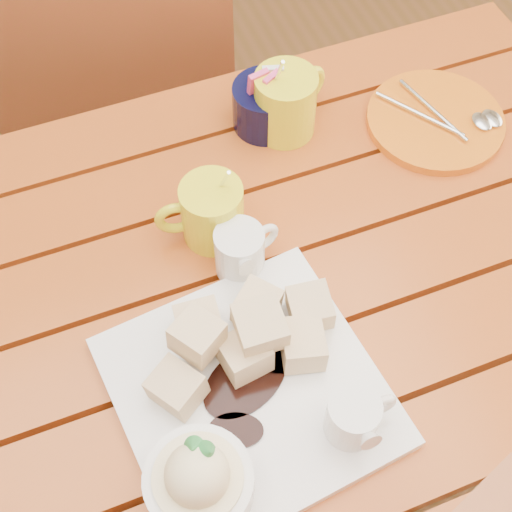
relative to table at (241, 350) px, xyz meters
name	(u,v)px	position (x,y,z in m)	size (l,w,h in m)	color
ground	(247,481)	(0.00, 0.00, -0.64)	(5.00, 5.00, 0.00)	brown
table	(241,350)	(0.00, 0.00, 0.00)	(1.20, 0.79, 0.75)	#AC4616
dessert_plate	(240,405)	(-0.04, -0.12, 0.14)	(0.31, 0.31, 0.11)	white
coffee_mug_left	(210,212)	(0.01, 0.12, 0.15)	(0.11, 0.08, 0.13)	yellow
coffee_mug_right	(287,102)	(0.17, 0.26, 0.16)	(0.12, 0.09, 0.15)	yellow
cream_pitcher	(241,251)	(0.03, 0.06, 0.15)	(0.09, 0.08, 0.08)	white
sugar_caddy	(265,105)	(0.14, 0.28, 0.14)	(0.09, 0.09, 0.10)	black
orange_saucer	(437,120)	(0.38, 0.19, 0.11)	(0.20, 0.20, 0.02)	orange
chair_far	(124,106)	(-0.01, 0.65, -0.15)	(0.50, 0.50, 0.88)	brown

